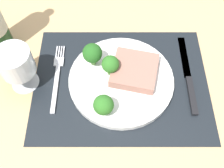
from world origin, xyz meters
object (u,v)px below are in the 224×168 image
Objects in this scene: plate at (122,80)px; wine_glass at (17,62)px; steak at (135,70)px; fork at (58,76)px; knife at (189,80)px.

wine_glass is (-23.07, 0.44, 6.58)cm from plate.
steak reaches higher than fork.
plate is 1.08× the size of knife.
knife is at bearing -4.05° from steak.
fork is at bearing 7.43° from wine_glass.
plate reaches higher than knife.
wine_glass is at bearing -179.52° from knife.
steak is 0.54× the size of fork.
fork is (-18.68, -0.05, -2.56)cm from steak.
fork is at bearing -179.85° from steak.
steak is 0.91× the size of wine_glass.
steak is at bearing 176.31° from knife.
steak is 26.59cm from wine_glass.
fork is at bearing 178.76° from knife.
fork is at bearing 174.79° from plate.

